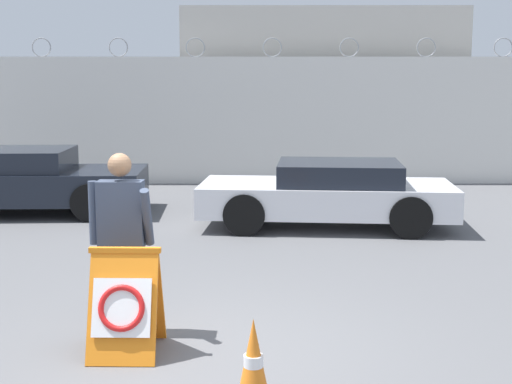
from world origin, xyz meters
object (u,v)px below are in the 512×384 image
Objects in this scene: traffic_cone_mid at (252,369)px; parked_car_front_coupe at (21,180)px; parked_car_rear_sedan at (327,193)px; barricade_sign at (124,302)px; security_guard at (120,232)px.

parked_car_front_coupe is at bearing 117.95° from traffic_cone_mid.
parked_car_front_coupe is 5.86m from parked_car_rear_sedan.
barricade_sign is at bearing -67.71° from parked_car_front_coupe.
security_guard is at bearing -66.63° from parked_car_front_coupe.
parked_car_rear_sedan is at bearing -14.82° from parked_car_front_coupe.
barricade_sign is at bearing 71.84° from parked_car_rear_sedan.
parked_car_front_coupe reaches higher than parked_car_rear_sedan.
barricade_sign is 1.75m from traffic_cone_mid.
parked_car_front_coupe is at bearing 115.65° from barricade_sign.
security_guard is at bearing 125.01° from traffic_cone_mid.
parked_car_rear_sedan is (1.28, 7.10, 0.20)m from traffic_cone_mid.
barricade_sign is 0.56× the size of security_guard.
security_guard reaches higher than barricade_sign.
traffic_cone_mid is (1.33, -1.89, -0.64)m from security_guard.
traffic_cone_mid is 0.17× the size of parked_car_rear_sedan.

